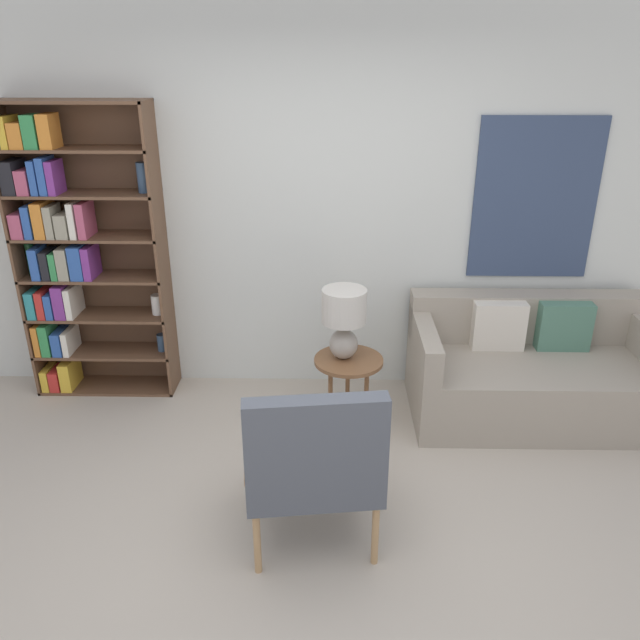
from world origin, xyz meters
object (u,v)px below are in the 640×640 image
object	(u,v)px
armchair	(313,458)
couch	(531,372)
side_table	(349,368)
bookshelf	(73,254)
table_lamp	(344,317)

from	to	relation	value
armchair	couch	bearing A→B (deg)	42.49
side_table	bookshelf	bearing A→B (deg)	165.35
bookshelf	table_lamp	xyz separation A→B (m)	(1.87, -0.48, -0.25)
armchair	side_table	size ratio (longest dim) A/B	1.86
side_table	couch	bearing A→B (deg)	10.30
couch	table_lamp	distance (m)	1.41
side_table	table_lamp	xyz separation A→B (m)	(-0.03, 0.02, 0.36)
armchair	table_lamp	world-z (taller)	table_lamp
couch	table_lamp	size ratio (longest dim) A/B	3.45
bookshelf	couch	xyz separation A→B (m)	(3.18, -0.27, -0.75)
armchair	table_lamp	size ratio (longest dim) A/B	2.01
bookshelf	table_lamp	bearing A→B (deg)	-14.44
table_lamp	couch	bearing A→B (deg)	9.33
couch	table_lamp	bearing A→B (deg)	-170.67
armchair	side_table	xyz separation A→B (m)	(0.20, 1.11, -0.09)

